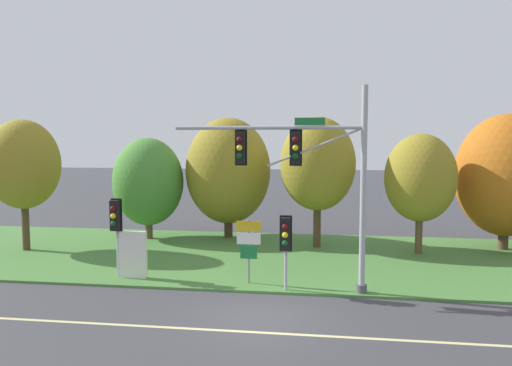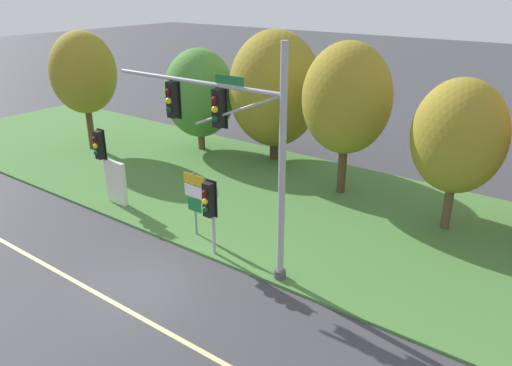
{
  "view_description": "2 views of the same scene",
  "coord_description": "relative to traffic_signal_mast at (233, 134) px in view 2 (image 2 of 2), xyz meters",
  "views": [
    {
      "loc": [
        2.14,
        -15.39,
        5.7
      ],
      "look_at": [
        -0.71,
        4.53,
        3.95
      ],
      "focal_mm": 35.0,
      "sensor_mm": 36.0,
      "label": 1
    },
    {
      "loc": [
        11.17,
        -8.83,
        9.13
      ],
      "look_at": [
        1.89,
        3.65,
        2.82
      ],
      "focal_mm": 35.0,
      "sensor_mm": 36.0,
      "label": 2
    }
  ],
  "objects": [
    {
      "name": "ground_plane",
      "position": [
        -1.57,
        -2.87,
        -4.66
      ],
      "size": [
        160.0,
        160.0,
        0.0
      ],
      "primitive_type": "plane",
      "color": "#3D3D42"
    },
    {
      "name": "grass_verge",
      "position": [
        -1.57,
        5.38,
        -4.61
      ],
      "size": [
        48.0,
        11.5,
        0.1
      ],
      "primitive_type": "cube",
      "color": "#477A38",
      "rests_on": "ground"
    },
    {
      "name": "lane_stripe",
      "position": [
        -1.57,
        -4.07,
        -4.65
      ],
      "size": [
        36.0,
        0.16,
        0.01
      ],
      "primitive_type": "cube",
      "color": "beige",
      "rests_on": "ground"
    },
    {
      "name": "pedestrian_signal_further_along",
      "position": [
        -7.85,
        0.59,
        -2.2
      ],
      "size": [
        0.46,
        0.55,
        3.23
      ],
      "color": "#9EA0A5",
      "rests_on": "grass_verge"
    },
    {
      "name": "traffic_signal_mast",
      "position": [
        0.0,
        0.0,
        0.0
      ],
      "size": [
        7.16,
        0.49,
        7.54
      ],
      "color": "#9EA0A5",
      "rests_on": "grass_verge"
    },
    {
      "name": "pedestrian_signal_near_kerb",
      "position": [
        -0.91,
        -0.23,
        -2.56
      ],
      "size": [
        0.46,
        0.55,
        2.82
      ],
      "color": "#9EA0A5",
      "rests_on": "grass_verge"
    },
    {
      "name": "tree_behind_signpost",
      "position": [
        -5.02,
        9.63,
        -0.74
      ],
      "size": [
        4.83,
        4.83,
        6.85
      ],
      "color": "#423021",
      "rests_on": "grass_verge"
    },
    {
      "name": "tree_nearest_road",
      "position": [
        -14.56,
        4.85,
        -0.21
      ],
      "size": [
        3.6,
        3.6,
        6.62
      ],
      "color": "#4C3823",
      "rests_on": "grass_verge"
    },
    {
      "name": "tree_mid_verge",
      "position": [
        0.09,
        7.65,
        -0.22
      ],
      "size": [
        3.88,
        3.88,
        6.78
      ],
      "color": "#4C3823",
      "rests_on": "grass_verge"
    },
    {
      "name": "info_kiosk",
      "position": [
        -7.18,
        0.71,
        -3.61
      ],
      "size": [
        1.1,
        0.24,
        1.9
      ],
      "color": "silver",
      "rests_on": "grass_verge"
    },
    {
      "name": "tree_tall_centre",
      "position": [
        5.08,
        6.86,
        -0.83
      ],
      "size": [
        3.45,
        3.45,
        5.9
      ],
      "color": "brown",
      "rests_on": "grass_verge"
    },
    {
      "name": "route_sign_post",
      "position": [
        -2.42,
        0.6,
        -2.94
      ],
      "size": [
        0.97,
        0.08,
        2.51
      ],
      "color": "slate",
      "rests_on": "grass_verge"
    },
    {
      "name": "tree_left_of_mast",
      "position": [
        -9.41,
        8.59,
        -1.33
      ],
      "size": [
        3.95,
        3.95,
        5.7
      ],
      "color": "brown",
      "rests_on": "grass_verge"
    }
  ]
}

